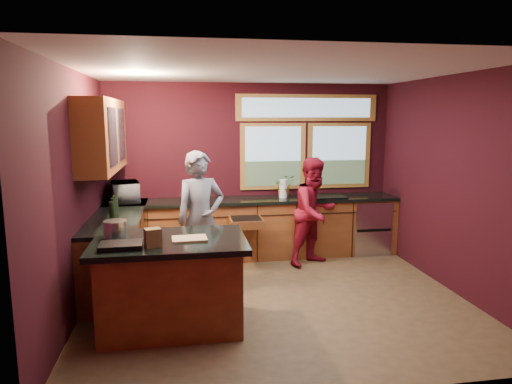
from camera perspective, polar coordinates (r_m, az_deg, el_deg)
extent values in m
plane|color=brown|center=(5.70, 2.51, -13.10)|extent=(4.50, 4.50, 0.00)
cube|color=black|center=(7.28, -0.60, 2.86)|extent=(4.50, 0.02, 2.70)
cube|color=black|center=(3.44, 9.44, -4.77)|extent=(4.50, 0.02, 2.70)
cube|color=black|center=(5.35, -21.69, -0.22)|extent=(0.02, 4.00, 2.70)
cube|color=black|center=(6.19, 23.45, 0.90)|extent=(0.02, 4.00, 2.70)
cube|color=silver|center=(5.29, 2.73, 15.01)|extent=(4.50, 4.00, 0.02)
cube|color=#7994A7|center=(7.31, 2.14, 4.45)|extent=(1.06, 0.02, 1.06)
cube|color=#7994A7|center=(7.60, 10.32, 4.50)|extent=(1.06, 0.02, 1.06)
cube|color=olive|center=(7.41, 6.42, 10.43)|extent=(2.30, 0.02, 0.42)
cube|color=#582C15|center=(6.09, -18.66, 6.73)|extent=(0.36, 1.80, 0.90)
cube|color=#582C15|center=(7.16, -0.22, -4.67)|extent=(4.50, 0.60, 0.88)
cube|color=black|center=(7.05, -0.21, -1.02)|extent=(4.50, 0.64, 0.05)
cube|color=#B7B7BC|center=(7.64, 13.67, -4.15)|extent=(0.60, 0.58, 0.85)
cube|color=black|center=(7.27, 8.42, -0.80)|extent=(0.66, 0.46, 0.05)
cube|color=#582C15|center=(6.31, -16.86, -7.02)|extent=(0.60, 2.30, 0.88)
cube|color=black|center=(6.20, -16.97, -2.89)|extent=(0.64, 2.30, 0.05)
cube|color=#582C15|center=(4.92, -10.55, -11.49)|extent=(1.40, 0.90, 0.88)
cube|color=black|center=(4.78, -10.73, -6.16)|extent=(1.55, 1.05, 0.06)
imported|color=slate|center=(5.90, -6.93, -3.42)|extent=(0.74, 0.59, 1.76)
imported|color=maroon|center=(6.79, 7.34, -2.43)|extent=(0.97, 0.91, 1.60)
imported|color=#999999|center=(6.99, -15.96, 0.00)|extent=(0.48, 0.62, 0.30)
imported|color=#999999|center=(7.16, 3.60, 0.75)|extent=(0.31, 0.27, 0.35)
cylinder|color=white|center=(7.11, 3.41, 0.41)|extent=(0.12, 0.12, 0.28)
cube|color=tan|center=(4.72, -8.32, -5.79)|extent=(0.36, 0.27, 0.02)
cylinder|color=silver|center=(4.94, -17.13, -4.46)|extent=(0.24, 0.24, 0.18)
cube|color=brown|center=(4.51, -12.77, -5.58)|extent=(0.18, 0.16, 0.18)
cube|color=black|center=(4.56, -16.52, -6.43)|extent=(0.41, 0.29, 0.05)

